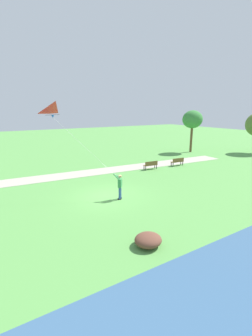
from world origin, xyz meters
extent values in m
plane|color=#569947|center=(0.00, 0.00, 0.00)|extent=(120.00, 120.00, 0.00)
cube|color=#ADA393|center=(-6.68, 2.00, 0.01)|extent=(4.73, 32.09, 0.02)
cube|color=#232328|center=(0.98, 0.37, 0.03)|extent=(0.24, 0.25, 0.06)
cylinder|color=#2D4C8E|center=(0.99, 0.39, 0.45)|extent=(0.14, 0.14, 0.82)
cube|color=#232328|center=(0.80, 0.54, 0.03)|extent=(0.24, 0.25, 0.06)
cylinder|color=#2D4C8E|center=(0.82, 0.55, 0.45)|extent=(0.14, 0.14, 0.82)
cube|color=#38894C|center=(0.90, 0.47, 1.16)|extent=(0.44, 0.43, 0.60)
sphere|color=#DBB28E|center=(0.90, 0.47, 1.62)|extent=(0.22, 0.22, 0.22)
ellipsoid|color=tan|center=(0.91, 0.48, 1.66)|extent=(0.32, 0.32, 0.13)
cylinder|color=#38894C|center=(0.82, 0.25, 1.61)|extent=(0.56, 0.25, 0.43)
cylinder|color=#38894C|center=(0.69, 0.37, 1.61)|extent=(0.23, 0.56, 0.43)
sphere|color=#DBB28E|center=(0.64, 0.19, 1.74)|extent=(0.10, 0.10, 0.10)
pyramid|color=red|center=(-2.07, -2.70, 6.10)|extent=(1.77, 1.79, 0.85)
cone|color=blue|center=(-2.29, -2.91, 5.59)|extent=(0.28, 0.28, 0.22)
cylinder|color=black|center=(-2.29, -2.91, 5.70)|extent=(1.26, 1.28, 0.02)
cylinder|color=silver|center=(-0.82, -1.36, 3.64)|extent=(2.95, 3.12, 3.80)
cube|color=brown|center=(-4.68, 7.37, 0.45)|extent=(0.55, 1.53, 0.05)
cube|color=brown|center=(-4.49, 7.35, 0.68)|extent=(0.15, 1.50, 0.40)
cube|color=#2D2D33|center=(-4.89, 6.71, 0.23)|extent=(0.06, 0.06, 0.45)
cube|color=#2D2D33|center=(-4.57, 6.69, 0.23)|extent=(0.06, 0.06, 0.45)
cube|color=#2D2D33|center=(-4.79, 8.05, 0.23)|extent=(0.06, 0.06, 0.45)
cube|color=#2D2D33|center=(-4.47, 8.03, 0.23)|extent=(0.06, 0.06, 0.45)
cube|color=brown|center=(-4.42, 10.86, 0.45)|extent=(0.55, 1.53, 0.05)
cube|color=brown|center=(-4.23, 10.85, 0.68)|extent=(0.15, 1.50, 0.40)
cube|color=#2D2D33|center=(-4.63, 10.20, 0.23)|extent=(0.06, 0.06, 0.45)
cube|color=#2D2D33|center=(-4.31, 10.18, 0.23)|extent=(0.06, 0.06, 0.45)
cube|color=#2D2D33|center=(-4.53, 11.54, 0.23)|extent=(0.06, 0.06, 0.45)
cube|color=#2D2D33|center=(-4.22, 11.52, 0.23)|extent=(0.06, 0.06, 0.45)
cylinder|color=brown|center=(-9.83, 18.63, 1.89)|extent=(0.34, 0.34, 3.78)
ellipsoid|color=#387F38|center=(-9.83, 18.63, 4.65)|extent=(2.68, 2.92, 2.50)
ellipsoid|color=brown|center=(6.61, -1.39, 0.29)|extent=(1.19, 1.28, 0.58)
camera|label=1|loc=(14.35, -7.36, 6.09)|focal=25.47mm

